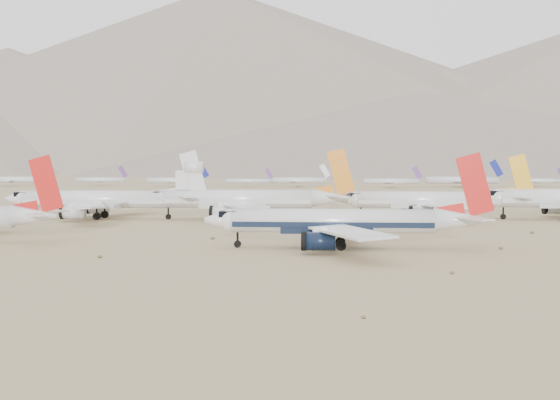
% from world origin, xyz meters
% --- Properties ---
extents(ground, '(7000.00, 7000.00, 0.00)m').
position_xyz_m(ground, '(0.00, 0.00, 0.00)').
color(ground, '#88704F').
rests_on(ground, ground).
extents(main_airliner, '(49.68, 48.52, 17.53)m').
position_xyz_m(main_airliner, '(-3.76, 0.87, 4.82)').
color(main_airliner, silver).
rests_on(main_airliner, ground).
extents(row2_gold_tail, '(51.23, 50.10, 18.24)m').
position_xyz_m(row2_gold_tail, '(22.34, 71.54, 5.10)').
color(row2_gold_tail, silver).
rests_on(row2_gold_tail, ground).
extents(row2_orange_tail, '(55.23, 54.03, 19.70)m').
position_xyz_m(row2_orange_tail, '(-29.44, 63.90, 5.53)').
color(row2_orange_tail, silver).
rests_on(row2_orange_tail, ground).
extents(row2_white_trijet, '(54.16, 52.93, 19.19)m').
position_xyz_m(row2_white_trijet, '(-68.78, 63.71, 5.56)').
color(row2_white_trijet, silver).
rests_on(row2_white_trijet, ground).
extents(distant_storage_row, '(666.05, 59.71, 15.74)m').
position_xyz_m(distant_storage_row, '(81.30, 335.26, 4.41)').
color(distant_storage_row, silver).
rests_on(distant_storage_row, ground).
extents(mountain_range, '(7354.00, 3024.00, 470.00)m').
position_xyz_m(mountain_range, '(70.18, 1648.01, 190.32)').
color(mountain_range, slate).
rests_on(mountain_range, ground).
extents(desert_scrub, '(247.37, 121.67, 0.63)m').
position_xyz_m(desert_scrub, '(-11.08, -26.49, 0.28)').
color(desert_scrub, brown).
rests_on(desert_scrub, ground).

